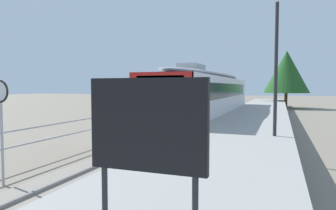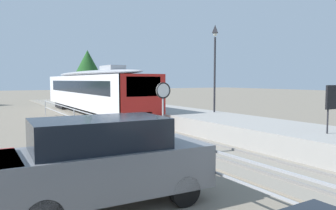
{
  "view_description": "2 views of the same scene",
  "coord_description": "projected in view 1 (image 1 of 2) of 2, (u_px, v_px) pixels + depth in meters",
  "views": [
    {
      "loc": [
        4.74,
        6.79,
        2.61
      ],
      "look_at": [
        0.0,
        19.58,
        1.8
      ],
      "focal_mm": 32.61,
      "sensor_mm": 36.0,
      "label": 1
    },
    {
      "loc": [
        -8.15,
        2.1,
        2.89
      ],
      "look_at": [
        0.4,
        16.58,
        1.6
      ],
      "focal_mm": 34.91,
      "sensor_mm": 36.0,
      "label": 2
    }
  ],
  "objects": [
    {
      "name": "ground_plane",
      "position": [
        133.0,
        133.0,
        17.08
      ],
      "size": [
        160.0,
        160.0,
        0.0
      ],
      "primitive_type": "plane",
      "color": "slate"
    },
    {
      "name": "platform_notice_board",
      "position": [
        147.0,
        131.0,
        2.92
      ],
      "size": [
        1.2,
        0.08,
        1.8
      ],
      "color": "#232328",
      "rests_on": "station_platform"
    },
    {
      "name": "tree_behind_carpark",
      "position": [
        164.0,
        80.0,
        41.03
      ],
      "size": [
        4.98,
        4.98,
        5.36
      ],
      "color": "brown",
      "rests_on": "ground"
    },
    {
      "name": "speed_limit_sign",
      "position": [
        0.0,
        106.0,
        7.93
      ],
      "size": [
        0.61,
        0.1,
        2.81
      ],
      "color": "#9EA0A5",
      "rests_on": "ground"
    },
    {
      "name": "platform_lamp_mid_platform",
      "position": [
        277.0,
        28.0,
        10.42
      ],
      "size": [
        0.34,
        0.34,
        5.35
      ],
      "color": "#232328",
      "rests_on": "station_platform"
    },
    {
      "name": "tree_behind_station_far",
      "position": [
        287.0,
        72.0,
        37.13
      ],
      "size": [
        5.38,
        5.38,
        7.01
      ],
      "color": "brown",
      "rests_on": "ground"
    },
    {
      "name": "station_platform",
      "position": [
        247.0,
        131.0,
        14.89
      ],
      "size": [
        3.9,
        60.0,
        0.9
      ],
      "primitive_type": "cube",
      "color": "#999691",
      "rests_on": "ground"
    },
    {
      "name": "track_rails",
      "position": [
        184.0,
        136.0,
        16.04
      ],
      "size": [
        3.2,
        60.0,
        0.14
      ],
      "color": "gray",
      "rests_on": "ground"
    },
    {
      "name": "commuter_train",
      "position": [
        210.0,
        93.0,
        21.62
      ],
      "size": [
        2.82,
        19.26,
        3.74
      ],
      "color": "silver",
      "rests_on": "track_rails"
    }
  ]
}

